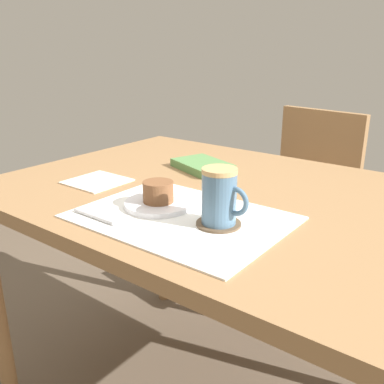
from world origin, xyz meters
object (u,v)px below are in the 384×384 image
dining_table (214,215)px  coffee_mug (220,196)px  pastry_plate (158,204)px  wooden_chair (301,198)px  pastry (158,192)px  small_book (202,166)px

dining_table → coffee_mug: coffee_mug is taller
pastry_plate → wooden_chair: bearing=92.6°
wooden_chair → coffee_mug: (0.22, -0.97, 0.33)m
pastry → small_book: pastry is taller
dining_table → pastry: 0.23m
wooden_chair → small_book: (-0.07, -0.63, 0.27)m
dining_table → coffee_mug: size_ratio=9.80×
coffee_mug → small_book: (-0.29, 0.34, -0.06)m
dining_table → pastry_plate: (-0.02, -0.20, 0.09)m
pastry_plate → pastry: bearing=0.0°
wooden_chair → small_book: 0.69m
dining_table → coffee_mug: 0.29m
pastry_plate → coffee_mug: 0.19m
wooden_chair → pastry: 1.01m
dining_table → small_book: 0.21m
coffee_mug → pastry: bearing=178.4°
pastry → coffee_mug: (0.18, -0.00, 0.03)m
wooden_chair → coffee_mug: coffee_mug is taller
wooden_chair → pastry_plate: bearing=100.7°
coffee_mug → wooden_chair: bearing=102.8°
wooden_chair → small_book: size_ratio=4.68×
coffee_mug → pastry_plate: bearing=178.4°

